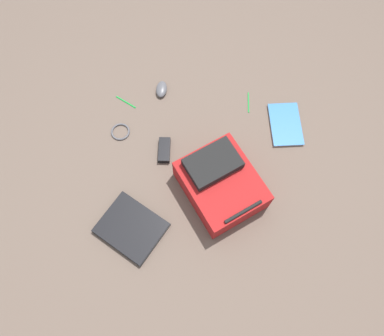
{
  "coord_description": "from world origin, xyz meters",
  "views": [
    {
      "loc": [
        0.21,
        -0.69,
        1.84
      ],
      "look_at": [
        0.01,
        0.01,
        0.02
      ],
      "focal_mm": 34.68,
      "sensor_mm": 36.0,
      "label": 1
    }
  ],
  "objects_px": {
    "power_brick": "(164,150)",
    "laptop": "(131,228)",
    "pen_blue": "(248,102)",
    "book_red": "(285,124)",
    "pen_black": "(126,102)",
    "cable_coil": "(120,132)",
    "backpack": "(220,183)",
    "computer_mouse": "(162,89)"
  },
  "relations": [
    {
      "from": "laptop",
      "to": "pen_black",
      "type": "bearing_deg",
      "value": 112.23
    },
    {
      "from": "cable_coil",
      "to": "pen_black",
      "type": "xyz_separation_m",
      "value": [
        -0.04,
        0.19,
        -0.0
      ]
    },
    {
      "from": "computer_mouse",
      "to": "laptop",
      "type": "bearing_deg",
      "value": -94.73
    },
    {
      "from": "pen_blue",
      "to": "cable_coil",
      "type": "bearing_deg",
      "value": -149.01
    },
    {
      "from": "cable_coil",
      "to": "pen_black",
      "type": "height_order",
      "value": "cable_coil"
    },
    {
      "from": "laptop",
      "to": "pen_black",
      "type": "relative_size",
      "value": 2.68
    },
    {
      "from": "backpack",
      "to": "computer_mouse",
      "type": "xyz_separation_m",
      "value": [
        -0.47,
        0.49,
        -0.07
      ]
    },
    {
      "from": "laptop",
      "to": "computer_mouse",
      "type": "xyz_separation_m",
      "value": [
        -0.11,
        0.81,
        0.0
      ]
    },
    {
      "from": "cable_coil",
      "to": "book_red",
      "type": "bearing_deg",
      "value": 18.97
    },
    {
      "from": "backpack",
      "to": "book_red",
      "type": "relative_size",
      "value": 1.71
    },
    {
      "from": "computer_mouse",
      "to": "backpack",
      "type": "bearing_deg",
      "value": -57.95
    },
    {
      "from": "laptop",
      "to": "pen_blue",
      "type": "relative_size",
      "value": 2.77
    },
    {
      "from": "backpack",
      "to": "pen_blue",
      "type": "height_order",
      "value": "backpack"
    },
    {
      "from": "pen_blue",
      "to": "backpack",
      "type": "bearing_deg",
      "value": -93.0
    },
    {
      "from": "pen_blue",
      "to": "laptop",
      "type": "bearing_deg",
      "value": -114.41
    },
    {
      "from": "cable_coil",
      "to": "computer_mouse",
      "type": "bearing_deg",
      "value": 66.89
    },
    {
      "from": "book_red",
      "to": "pen_black",
      "type": "height_order",
      "value": "book_red"
    },
    {
      "from": "power_brick",
      "to": "laptop",
      "type": "bearing_deg",
      "value": -93.68
    },
    {
      "from": "book_red",
      "to": "computer_mouse",
      "type": "bearing_deg",
      "value": 178.33
    },
    {
      "from": "book_red",
      "to": "cable_coil",
      "type": "relative_size",
      "value": 2.91
    },
    {
      "from": "laptop",
      "to": "cable_coil",
      "type": "xyz_separation_m",
      "value": [
        -0.24,
        0.49,
        -0.01
      ]
    },
    {
      "from": "backpack",
      "to": "pen_blue",
      "type": "distance_m",
      "value": 0.56
    },
    {
      "from": "book_red",
      "to": "cable_coil",
      "type": "distance_m",
      "value": 0.92
    },
    {
      "from": "cable_coil",
      "to": "pen_black",
      "type": "distance_m",
      "value": 0.19
    },
    {
      "from": "cable_coil",
      "to": "power_brick",
      "type": "relative_size",
      "value": 0.76
    },
    {
      "from": "backpack",
      "to": "pen_black",
      "type": "height_order",
      "value": "backpack"
    },
    {
      "from": "backpack",
      "to": "power_brick",
      "type": "bearing_deg",
      "value": 159.83
    },
    {
      "from": "computer_mouse",
      "to": "power_brick",
      "type": "distance_m",
      "value": 0.39
    },
    {
      "from": "pen_black",
      "to": "computer_mouse",
      "type": "bearing_deg",
      "value": 36.83
    },
    {
      "from": "laptop",
      "to": "computer_mouse",
      "type": "distance_m",
      "value": 0.82
    },
    {
      "from": "backpack",
      "to": "power_brick",
      "type": "relative_size",
      "value": 3.74
    },
    {
      "from": "power_brick",
      "to": "computer_mouse",
      "type": "bearing_deg",
      "value": 110.23
    },
    {
      "from": "backpack",
      "to": "pen_black",
      "type": "bearing_deg",
      "value": 151.08
    },
    {
      "from": "book_red",
      "to": "computer_mouse",
      "type": "distance_m",
      "value": 0.73
    },
    {
      "from": "backpack",
      "to": "computer_mouse",
      "type": "bearing_deg",
      "value": 134.15
    },
    {
      "from": "book_red",
      "to": "pen_black",
      "type": "xyz_separation_m",
      "value": [
        -0.91,
        -0.11,
        -0.0
      ]
    },
    {
      "from": "laptop",
      "to": "power_brick",
      "type": "distance_m",
      "value": 0.45
    },
    {
      "from": "pen_black",
      "to": "pen_blue",
      "type": "height_order",
      "value": "pen_black"
    },
    {
      "from": "book_red",
      "to": "pen_blue",
      "type": "distance_m",
      "value": 0.25
    },
    {
      "from": "cable_coil",
      "to": "pen_black",
      "type": "bearing_deg",
      "value": 101.1
    },
    {
      "from": "book_red",
      "to": "pen_blue",
      "type": "xyz_separation_m",
      "value": [
        -0.23,
        0.09,
        -0.0
      ]
    },
    {
      "from": "backpack",
      "to": "pen_blue",
      "type": "xyz_separation_m",
      "value": [
        0.03,
        0.55,
        -0.08
      ]
    }
  ]
}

